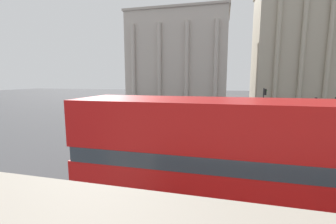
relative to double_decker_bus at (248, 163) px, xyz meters
The scene contains 7 objects.
double_decker_bus is the anchor object (origin of this frame).
plaza_building_left 51.96m from the double_decker_bus, 103.39° to the left, with size 23.93×15.24×20.73m.
traffic_light_near 7.30m from the double_decker_bus, 57.75° to the left, with size 0.42×0.24×3.91m.
traffic_light_mid 13.74m from the double_decker_bus, 58.67° to the left, with size 0.42×0.24×3.56m.
traffic_light_far 20.91m from the double_decker_bus, 79.76° to the left, with size 0.42×0.24×3.86m.
pedestrian_blue 22.19m from the double_decker_bus, 82.88° to the left, with size 0.32×0.32×1.80m.
pedestrian_white 12.32m from the double_decker_bus, 119.73° to the left, with size 0.32×0.32×1.79m.
Camera 1 is at (-1.17, -2.52, 4.81)m, focal length 24.00 mm.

